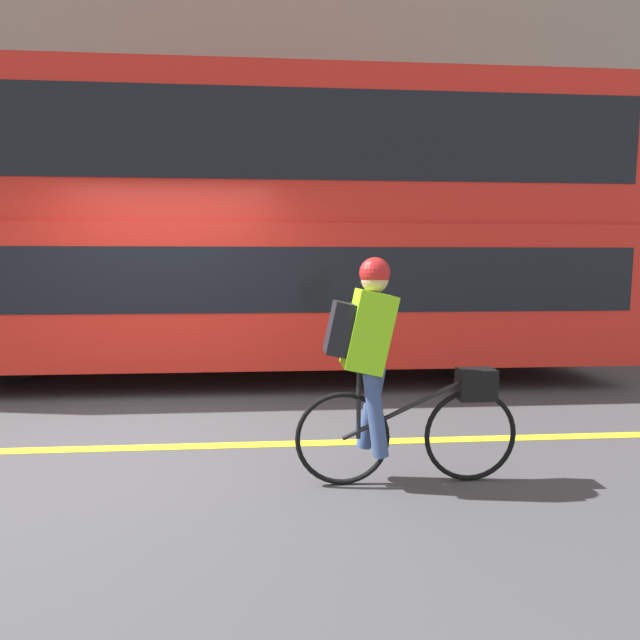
{
  "coord_description": "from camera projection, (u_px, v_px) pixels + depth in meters",
  "views": [
    {
      "loc": [
        1.37,
        -4.25,
        1.54
      ],
      "look_at": [
        1.74,
        0.73,
        1.0
      ],
      "focal_mm": 28.0,
      "sensor_mm": 36.0,
      "label": 1
    }
  ],
  "objects": [
    {
      "name": "ground_plane",
      "position": [
        124.0,
        446.0,
        4.28
      ],
      "size": [
        80.0,
        80.0,
        0.0
      ],
      "primitive_type": "plane",
      "color": "#424244"
    },
    {
      "name": "bus",
      "position": [
        241.0,
        223.0,
        6.79
      ],
      "size": [
        9.93,
        2.44,
        3.83
      ],
      "color": "black",
      "rests_on": "ground_plane"
    },
    {
      "name": "road_center_line",
      "position": [
        123.0,
        448.0,
        4.23
      ],
      "size": [
        50.0,
        0.14,
        0.01
      ],
      "primitive_type": "cube",
      "color": "yellow",
      "rests_on": "ground_plane"
    },
    {
      "name": "building_facade",
      "position": [
        219.0,
        151.0,
        10.78
      ],
      "size": [
        60.0,
        0.3,
        8.02
      ],
      "color": "gray",
      "rests_on": "ground_plane"
    },
    {
      "name": "cyclist_on_bike",
      "position": [
        384.0,
        364.0,
        3.46
      ],
      "size": [
        1.59,
        0.32,
        1.6
      ],
      "color": "black",
      "rests_on": "ground_plane"
    },
    {
      "name": "sidewalk_curb",
      "position": [
        215.0,
        340.0,
        9.99
      ],
      "size": [
        60.0,
        2.15,
        0.13
      ],
      "color": "#A8A399",
      "rests_on": "ground_plane"
    }
  ]
}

